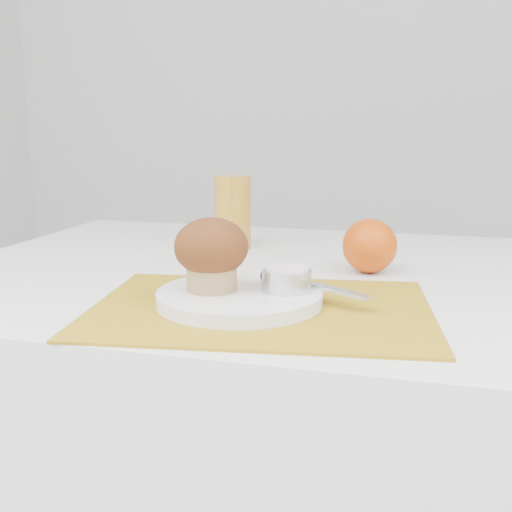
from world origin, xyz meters
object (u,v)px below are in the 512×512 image
(table, at_px, (311,488))
(plate, at_px, (239,297))
(juice_glass, at_px, (233,212))
(orange, at_px, (370,246))
(muffin, at_px, (211,252))

(table, relative_size, plate, 5.67)
(table, bearing_deg, juice_glass, 139.68)
(plate, bearing_deg, table, 74.14)
(table, relative_size, orange, 14.15)
(plate, relative_size, muffin, 2.24)
(plate, distance_m, muffin, 0.07)
(juice_glass, xyz_separation_m, muffin, (0.09, -0.37, 0.00))
(plate, relative_size, juice_glass, 1.57)
(juice_glass, bearing_deg, plate, -71.42)
(table, bearing_deg, orange, 14.90)
(orange, bearing_deg, juice_glass, 152.89)
(orange, relative_size, juice_glass, 0.63)
(table, bearing_deg, muffin, -113.96)
(juice_glass, bearing_deg, muffin, -76.64)
(table, height_order, plate, plate)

